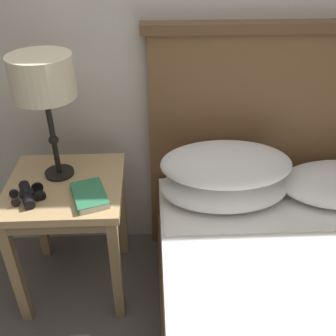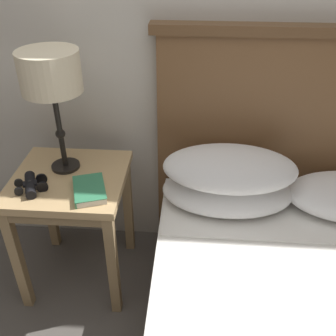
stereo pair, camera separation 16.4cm
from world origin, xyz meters
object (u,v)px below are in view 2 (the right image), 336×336
object	(u,v)px
book_on_nightstand	(89,190)
table_lamp	(51,75)
binoculars_pair	(31,185)
nightstand	(71,193)

from	to	relation	value
book_on_nightstand	table_lamp	bearing A→B (deg)	129.73
book_on_nightstand	binoculars_pair	xyz separation A→B (m)	(-0.25, 0.01, 0.01)
table_lamp	book_on_nightstand	bearing A→B (deg)	-50.27
nightstand	book_on_nightstand	distance (m)	0.20
table_lamp	binoculars_pair	xyz separation A→B (m)	(-0.10, -0.18, -0.42)
book_on_nightstand	nightstand	bearing A→B (deg)	137.50
nightstand	table_lamp	xyz separation A→B (m)	(-0.03, 0.08, 0.54)
nightstand	binoculars_pair	size ratio (longest dim) A/B	3.81
nightstand	binoculars_pair	distance (m)	0.20
nightstand	table_lamp	size ratio (longest dim) A/B	1.14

